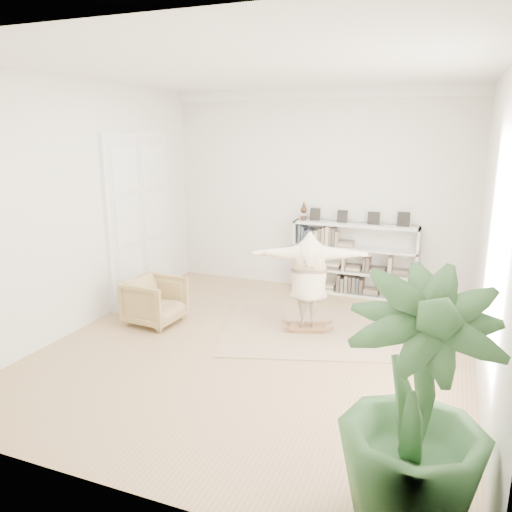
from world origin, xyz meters
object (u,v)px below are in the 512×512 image
at_px(rocker_board, 307,327).
at_px(houseplant, 416,406).
at_px(person, 309,277).
at_px(bookshelf, 354,260).
at_px(armchair, 155,301).

relative_size(rocker_board, houseplant, 0.30).
xyz_separation_m(person, houseplant, (1.71, -3.31, 0.13)).
distance_m(bookshelf, armchair, 3.60).
relative_size(bookshelf, rocker_board, 3.73).
relative_size(bookshelf, houseplant, 1.13).
bearing_deg(houseplant, armchair, 145.07).
relative_size(armchair, person, 0.45).
height_order(bookshelf, armchair, bookshelf).
height_order(person, houseplant, houseplant).
bearing_deg(bookshelf, person, -98.10).
height_order(bookshelf, rocker_board, bookshelf).
bearing_deg(bookshelf, houseplant, -74.89).
xyz_separation_m(bookshelf, armchair, (-2.56, -2.51, -0.28)).
bearing_deg(person, armchair, -3.99).
xyz_separation_m(armchair, houseplant, (3.99, -2.79, 0.62)).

